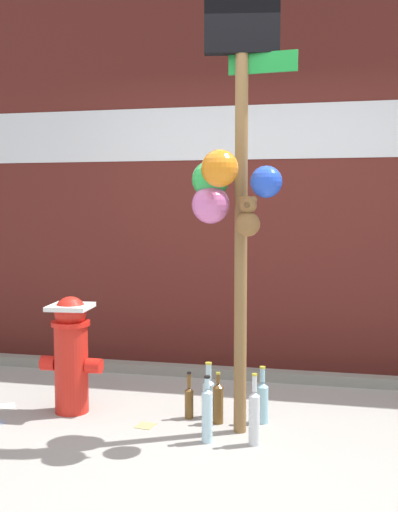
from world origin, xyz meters
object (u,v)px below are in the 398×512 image
Objects in this scene: fire_hydrant at (71,352)px; bottle_4 at (262,400)px; bottle_1 at (218,402)px; memorial_post at (231,166)px; bottle_5 at (254,416)px; bottle_2 at (207,413)px; bottle_0 at (189,401)px; bottle_3 at (209,397)px.

fire_hydrant is 1.31m from bottle_4.
bottle_1 is at bearing -0.11° from fire_hydrant.
memorial_post reaches higher than bottle_5.
bottle_2 is 0.94× the size of bottle_5.
fire_hydrant is at bearing -176.51° from bottle_0.
bottle_0 is 0.77× the size of bottle_2.
fire_hydrant is (-1.11, 0.16, -1.21)m from memorial_post.
bottle_5 reaches higher than bottle_1.
bottle_3 is (0.92, 0.09, -0.27)m from fire_hydrant.
bottle_2 is (-0.11, -0.16, -1.45)m from memorial_post.
bottle_4 is at bearing 89.37° from bottle_5.
bottle_2 is (1.00, -0.32, -0.24)m from fire_hydrant.
bottle_5 is at bearing -48.19° from bottle_1.
bottle_2 is 0.42m from bottle_3.
bottle_2 reaches higher than bottle_1.
bottle_0 is at bearing -177.52° from bottle_4.
bottle_5 is at bearing -90.63° from bottle_4.
memorial_post reaches higher than bottle_0.
fire_hydrant is 2.37× the size of bottle_1.
bottle_0 is at bearing 145.73° from memorial_post.
bottle_1 is 0.41m from bottle_5.
fire_hydrant reaches higher than bottle_1.
bottle_2 is 0.28m from bottle_5.
bottle_2 is at bearing -79.59° from bottle_3.
bottle_1 is 0.90× the size of bottle_3.
memorial_post is 1.46m from bottle_2.
bottle_0 is at bearing 143.29° from bottle_5.
bottle_4 is at bearing 54.65° from bottle_2.
bottle_0 is at bearing 3.49° from fire_hydrant.
fire_hydrant reaches higher than bottle_2.
bottle_3 is 1.01× the size of bottle_4.
bottle_3 reaches higher than bottle_1.
fire_hydrant reaches higher than bottle_0.
bottle_3 reaches higher than bottle_4.
bottle_2 is (-0.01, -0.32, 0.04)m from bottle_1.
fire_hydrant is 1.04m from bottle_1.
bottle_1 is 0.12m from bottle_3.
fire_hydrant is 2.55× the size of bottle_0.
bottle_0 is 0.93× the size of bottle_1.
bottle_2 is 1.08× the size of bottle_4.
memorial_post is at bearing 139.15° from bottle_5.
bottle_1 is (0.20, -0.05, 0.02)m from bottle_0.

